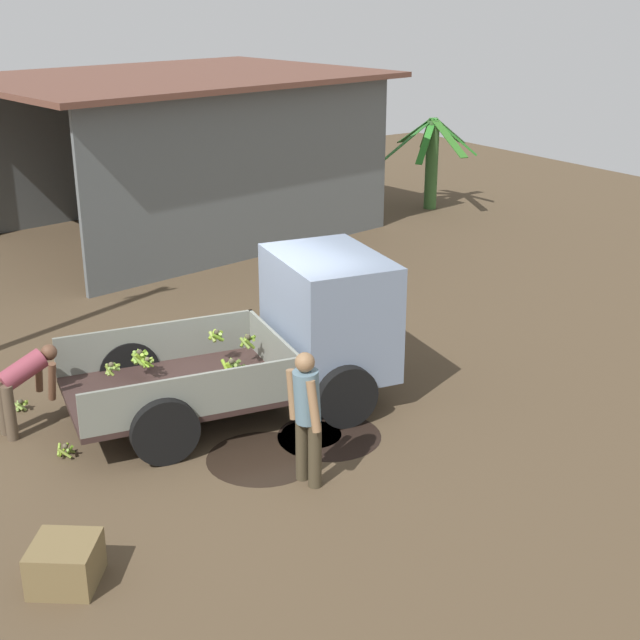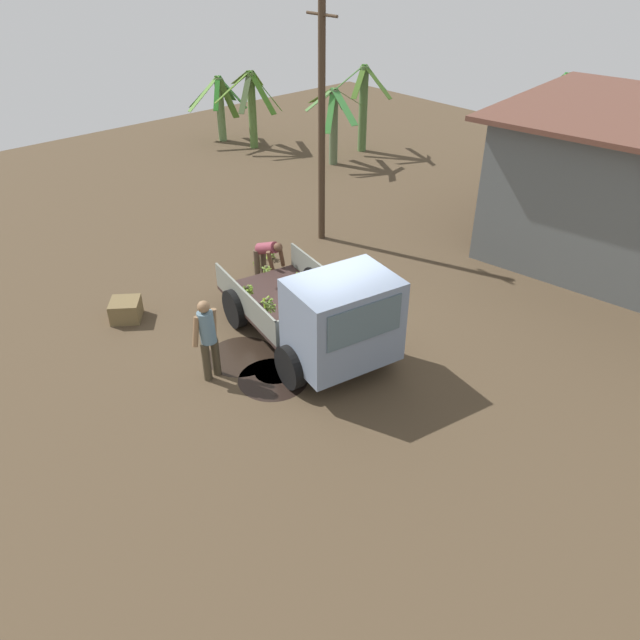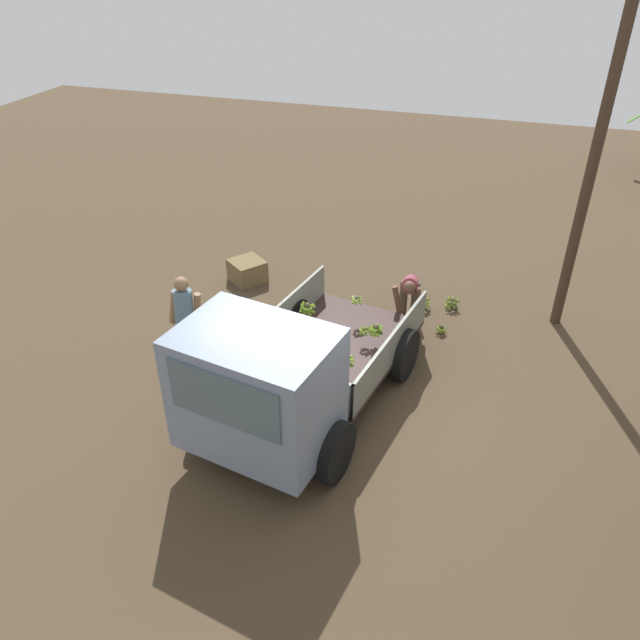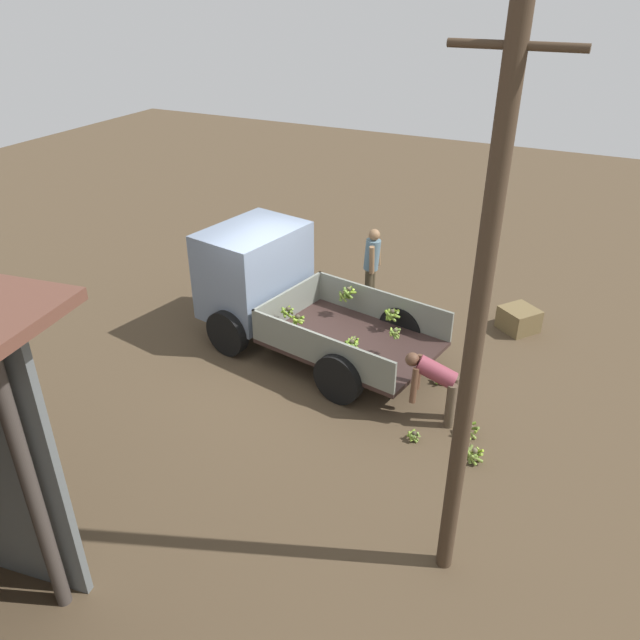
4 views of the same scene
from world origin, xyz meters
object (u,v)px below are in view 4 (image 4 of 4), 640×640
Objects in this scene: person_foreground_visitor at (372,264)px; person_worker_loading at (437,381)px; cargo_truck at (271,284)px; utility_pole at (475,337)px; banana_bunch_on_ground_1 at (414,435)px; banana_bunch_on_ground_3 at (470,429)px; wooden_crate_0 at (519,319)px; banana_bunch_on_ground_2 at (474,455)px; banana_bunch_on_ground_0 at (441,378)px.

person_foreground_visitor reaches higher than person_worker_loading.
person_foreground_visitor is at bearing -60.34° from person_worker_loading.
cargo_truck is 4.13× the size of person_worker_loading.
utility_pole is 5.43× the size of person_worker_loading.
banana_bunch_on_ground_3 is (-0.72, -0.45, 0.05)m from banana_bunch_on_ground_1.
cargo_truck is 7.36× the size of wooden_crate_0.
banana_bunch_on_ground_3 is at bearing 155.74° from person_worker_loading.
person_foreground_visitor is 7.64× the size of banana_bunch_on_ground_1.
person_foreground_visitor is 3.12m from wooden_crate_0.
banana_bunch_on_ground_2 is at bearing 110.70° from banana_bunch_on_ground_3.
person_foreground_visitor is 5.48× the size of banana_bunch_on_ground_3.
wooden_crate_0 is at bearing -87.78° from banana_bunch_on_ground_2.
banana_bunch_on_ground_1 is (-3.50, 1.84, -0.99)m from cargo_truck.
banana_bunch_on_ground_2 reaches higher than banana_bunch_on_ground_1.
banana_bunch_on_ground_3 is (0.20, -0.52, 0.01)m from banana_bunch_on_ground_2.
banana_bunch_on_ground_1 is 0.72× the size of banana_bunch_on_ground_3.
banana_bunch_on_ground_0 is at bearing -52.42° from person_foreground_visitor.
utility_pole is 3.76m from banana_bunch_on_ground_1.
utility_pole reaches higher than wooden_crate_0.
cargo_truck is 4.54m from banana_bunch_on_ground_3.
cargo_truck is 0.76× the size of utility_pole.
person_worker_loading is 1.78× the size of wooden_crate_0.
person_worker_loading is at bearing 171.95° from cargo_truck.
banana_bunch_on_ground_0 is 1.98m from banana_bunch_on_ground_2.
banana_bunch_on_ground_0 is 0.83× the size of banana_bunch_on_ground_3.
person_foreground_visitor is at bearing -111.25° from cargo_truck.
banana_bunch_on_ground_1 is at bearing 31.96° from banana_bunch_on_ground_3.
utility_pole is at bearing 93.51° from banana_bunch_on_ground_2.
cargo_truck is at bearing -3.32° from banana_bunch_on_ground_0.
banana_bunch_on_ground_1 is (1.04, -1.97, -3.03)m from utility_pole.
utility_pole is 4.84m from banana_bunch_on_ground_0.
banana_bunch_on_ground_0 is 0.40× the size of wooden_crate_0.
cargo_truck is 6.26m from utility_pole.
wooden_crate_0 is at bearing -141.59° from cargo_truck.
utility_pole reaches higher than banana_bunch_on_ground_0.
banana_bunch_on_ground_0 is at bearing -59.71° from banana_bunch_on_ground_2.
person_worker_loading is 3.66× the size of banana_bunch_on_ground_3.
person_worker_loading is at bearing -70.28° from utility_pole.
utility_pole is 3.63× the size of person_foreground_visitor.
banana_bunch_on_ground_2 is at bearing 166.90° from cargo_truck.
person_worker_loading reaches higher than banana_bunch_on_ground_0.
banana_bunch_on_ground_3 is (-2.99, 3.39, -0.79)m from person_foreground_visitor.
cargo_truck is at bearing -23.35° from banana_bunch_on_ground_2.
wooden_crate_0 is (0.16, -4.18, 0.10)m from banana_bunch_on_ground_2.
person_foreground_visitor reaches higher than banana_bunch_on_ground_1.
banana_bunch_on_ground_0 reaches higher than banana_bunch_on_ground_1.
banana_bunch_on_ground_2 is at bearing -86.49° from utility_pole.
utility_pole is at bearing -67.60° from person_foreground_visitor.
utility_pole is at bearing 117.79° from banana_bunch_on_ground_1.
cargo_truck is 3.56m from banana_bunch_on_ground_0.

